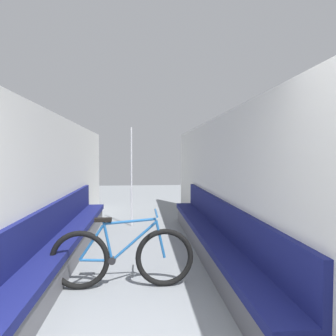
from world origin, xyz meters
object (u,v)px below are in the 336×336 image
(bicycle, at_px, (122,257))
(grab_pole_near, at_px, (132,178))
(bench_seat_row_left, at_px, (65,242))
(bench_seat_row_right, at_px, (212,239))

(bicycle, relative_size, grab_pole_near, 0.77)
(bicycle, bearing_deg, bench_seat_row_left, 123.78)
(bench_seat_row_right, xyz_separation_m, bicycle, (-1.33, -0.97, 0.07))
(bench_seat_row_left, xyz_separation_m, bench_seat_row_right, (2.25, 0.00, 0.00))
(bench_seat_row_left, bearing_deg, bicycle, -46.75)
(bicycle, height_order, grab_pole_near, grab_pole_near)
(bench_seat_row_right, relative_size, bicycle, 3.14)
(bench_seat_row_left, distance_m, grab_pole_near, 2.54)
(bench_seat_row_left, height_order, bicycle, bicycle)
(bicycle, bearing_deg, bench_seat_row_right, 26.71)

